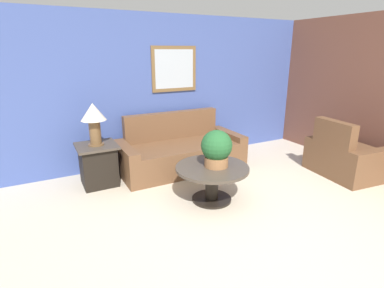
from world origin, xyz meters
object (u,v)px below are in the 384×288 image
at_px(armchair, 346,158).
at_px(couch_main, 180,152).
at_px(potted_plant_on_table, 217,148).
at_px(side_table, 98,164).
at_px(coffee_table, 212,176).
at_px(table_lamp, 94,117).

bearing_deg(armchair, couch_main, 62.56).
bearing_deg(potted_plant_on_table, side_table, 136.10).
relative_size(couch_main, side_table, 3.33).
height_order(couch_main, armchair, same).
xyz_separation_m(couch_main, armchair, (2.30, -1.54, -0.00)).
relative_size(side_table, potted_plant_on_table, 1.28).
bearing_deg(potted_plant_on_table, couch_main, 86.29).
bearing_deg(coffee_table, armchair, -6.00).
xyz_separation_m(side_table, potted_plant_on_table, (1.32, -1.27, 0.43)).
height_order(coffee_table, potted_plant_on_table, potted_plant_on_table).
relative_size(side_table, table_lamp, 1.01).
bearing_deg(armchair, potted_plant_on_table, 90.43).
distance_m(armchair, side_table, 4.01).
relative_size(armchair, side_table, 1.84).
distance_m(armchair, table_lamp, 4.08).
bearing_deg(table_lamp, coffee_table, -44.91).
distance_m(table_lamp, potted_plant_on_table, 1.86).
bearing_deg(side_table, coffee_table, -44.91).
bearing_deg(coffee_table, table_lamp, 135.09).
bearing_deg(coffee_table, couch_main, 83.84).
distance_m(couch_main, potted_plant_on_table, 1.37).
distance_m(couch_main, table_lamp, 1.60).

